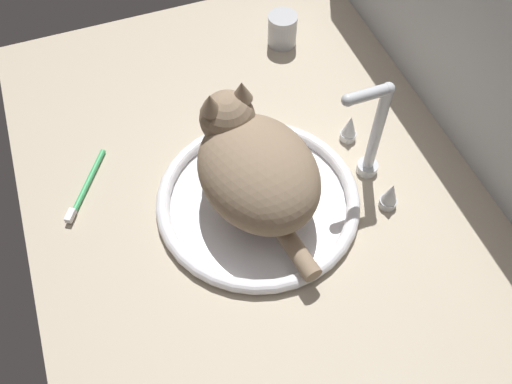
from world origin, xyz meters
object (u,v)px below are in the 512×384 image
at_px(faucet, 371,142).
at_px(toothbrush, 85,187).
at_px(cat, 251,165).
at_px(sink_basin, 256,201).
at_px(metal_jar, 282,30).

xyz_separation_m(faucet, toothbrush, (-0.14, -0.50, -0.08)).
distance_m(cat, toothbrush, 0.32).
relative_size(sink_basin, cat, 1.08).
height_order(cat, metal_jar, cat).
distance_m(faucet, toothbrush, 0.53).
distance_m(sink_basin, toothbrush, 0.32).
xyz_separation_m(sink_basin, cat, (-0.02, -0.00, 0.09)).
bearing_deg(toothbrush, sink_basin, 63.61).
height_order(faucet, metal_jar, faucet).
xyz_separation_m(cat, metal_jar, (-0.37, 0.21, -0.06)).
distance_m(metal_jar, toothbrush, 0.55).
height_order(sink_basin, cat, cat).
bearing_deg(metal_jar, cat, -29.16).
relative_size(faucet, cat, 0.67).
distance_m(sink_basin, cat, 0.09).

